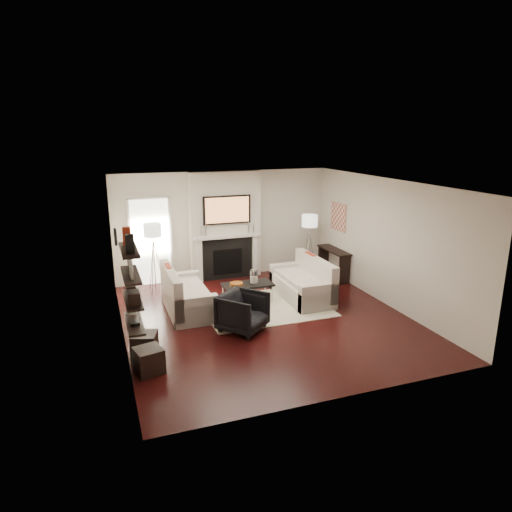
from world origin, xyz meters
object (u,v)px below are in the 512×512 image
object	(u,v)px
armchair	(243,310)
ottoman_near	(145,345)
loveseat_left_base	(188,301)
lamp_left_shade	(152,230)
lamp_right_shade	(310,221)
coffee_table	(247,284)
loveseat_right_base	(302,290)

from	to	relation	value
armchair	ottoman_near	bearing A→B (deg)	151.78
loveseat_left_base	lamp_left_shade	xyz separation A→B (m)	(-0.46, 1.56, 1.24)
ottoman_near	lamp_right_shade	bearing A→B (deg)	34.26
loveseat_left_base	lamp_right_shade	size ratio (longest dim) A/B	4.50
coffee_table	lamp_right_shade	world-z (taller)	lamp_right_shade
coffee_table	ottoman_near	world-z (taller)	coffee_table
loveseat_left_base	loveseat_right_base	world-z (taller)	same
loveseat_left_base	coffee_table	size ratio (longest dim) A/B	1.64
loveseat_right_base	ottoman_near	distance (m)	3.96
loveseat_left_base	ottoman_near	xyz separation A→B (m)	(-1.08, -1.72, -0.01)
lamp_right_shade	coffee_table	bearing A→B (deg)	-148.72
loveseat_right_base	armchair	size ratio (longest dim) A/B	2.25
armchair	ottoman_near	world-z (taller)	armchair
loveseat_left_base	loveseat_right_base	bearing A→B (deg)	-2.98
lamp_left_shade	ottoman_near	world-z (taller)	lamp_left_shade
armchair	coffee_table	bearing A→B (deg)	27.06
ottoman_near	loveseat_right_base	bearing A→B (deg)	23.65
ottoman_near	loveseat_left_base	bearing A→B (deg)	57.87
loveseat_right_base	ottoman_near	size ratio (longest dim) A/B	4.50
ottoman_near	coffee_table	bearing A→B (deg)	36.69
armchair	loveseat_left_base	bearing A→B (deg)	80.14
coffee_table	ottoman_near	bearing A→B (deg)	-143.31
loveseat_right_base	ottoman_near	xyz separation A→B (m)	(-3.63, -1.59, -0.01)
coffee_table	lamp_right_shade	size ratio (longest dim) A/B	2.75
lamp_right_shade	ottoman_near	world-z (taller)	lamp_right_shade
loveseat_right_base	lamp_right_shade	bearing A→B (deg)	59.10
lamp_left_shade	ottoman_near	distance (m)	3.57
lamp_right_shade	loveseat_right_base	bearing A→B (deg)	-120.90
loveseat_left_base	ottoman_near	distance (m)	2.03
lamp_left_shade	lamp_right_shade	distance (m)	3.91
loveseat_right_base	armchair	xyz separation A→B (m)	(-1.76, -1.16, 0.19)
loveseat_left_base	armchair	world-z (taller)	armchair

